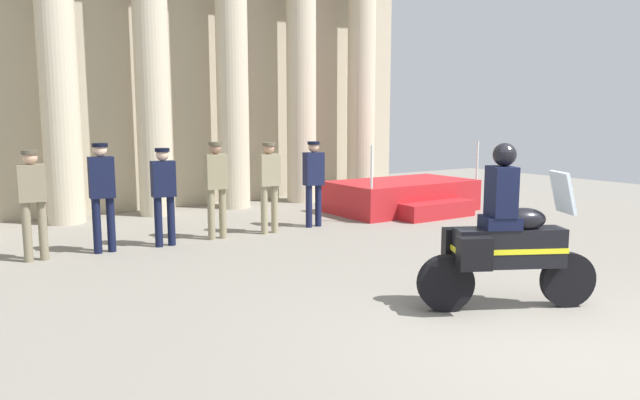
# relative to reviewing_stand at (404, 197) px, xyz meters

# --- Properties ---
(ground_plane) EXTENTS (28.00, 28.00, 0.00)m
(ground_plane) POSITION_rel_reviewing_stand_xyz_m (-4.08, -6.96, -0.34)
(ground_plane) COLOR gray
(colonnade_backdrop) EXTENTS (14.78, 1.59, 8.14)m
(colonnade_backdrop) POSITION_rel_reviewing_stand_xyz_m (-4.91, 3.20, 3.80)
(colonnade_backdrop) COLOR #B6AB91
(colonnade_backdrop) RESTS_ON ground_plane
(reviewing_stand) EXTENTS (3.28, 2.34, 1.61)m
(reviewing_stand) POSITION_rel_reviewing_stand_xyz_m (0.00, 0.00, 0.00)
(reviewing_stand) COLOR #B21E23
(reviewing_stand) RESTS_ON ground_plane
(officer_in_row_0) EXTENTS (0.40, 0.25, 1.69)m
(officer_in_row_0) POSITION_rel_reviewing_stand_xyz_m (-7.81, -0.47, 0.66)
(officer_in_row_0) COLOR #7A7056
(officer_in_row_0) RESTS_ON ground_plane
(officer_in_row_1) EXTENTS (0.40, 0.25, 1.77)m
(officer_in_row_1) POSITION_rel_reviewing_stand_xyz_m (-6.80, -0.48, 0.70)
(officer_in_row_1) COLOR black
(officer_in_row_1) RESTS_ON ground_plane
(officer_in_row_2) EXTENTS (0.40, 0.25, 1.66)m
(officer_in_row_2) POSITION_rel_reviewing_stand_xyz_m (-5.82, -0.55, 0.64)
(officer_in_row_2) COLOR black
(officer_in_row_2) RESTS_ON ground_plane
(officer_in_row_3) EXTENTS (0.40, 0.25, 1.74)m
(officer_in_row_3) POSITION_rel_reviewing_stand_xyz_m (-4.85, -0.48, 0.68)
(officer_in_row_3) COLOR #847A5B
(officer_in_row_3) RESTS_ON ground_plane
(officer_in_row_4) EXTENTS (0.40, 0.25, 1.70)m
(officer_in_row_4) POSITION_rel_reviewing_stand_xyz_m (-3.82, -0.55, 0.67)
(officer_in_row_4) COLOR gray
(officer_in_row_4) RESTS_ON ground_plane
(officer_in_row_5) EXTENTS (0.40, 0.25, 1.70)m
(officer_in_row_5) POSITION_rel_reviewing_stand_xyz_m (-2.77, -0.45, 0.66)
(officer_in_row_5) COLOR #141938
(officer_in_row_5) RESTS_ON ground_plane
(motorcycle_with_rider) EXTENTS (1.91, 1.15, 1.90)m
(motorcycle_with_rider) POSITION_rel_reviewing_stand_xyz_m (-3.71, -5.88, 0.45)
(motorcycle_with_rider) COLOR black
(motorcycle_with_rider) RESTS_ON ground_plane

